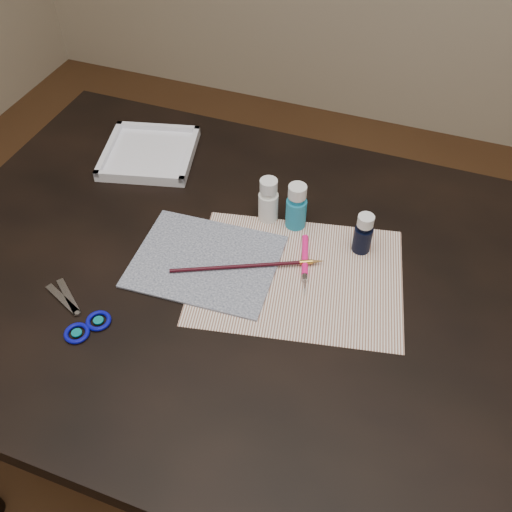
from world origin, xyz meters
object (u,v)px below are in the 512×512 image
(paper, at_px, (297,276))
(paint_bottle_navy, at_px, (363,233))
(paint_bottle_white, at_px, (268,200))
(canvas, at_px, (206,261))
(paint_bottle_cyan, at_px, (296,206))
(scissors, at_px, (70,310))
(palette_tray, at_px, (149,153))

(paper, xyz_separation_m, paint_bottle_navy, (0.09, 0.11, 0.04))
(paint_bottle_white, relative_size, paint_bottle_navy, 1.13)
(paper, xyz_separation_m, canvas, (-0.17, -0.03, 0.00))
(paper, distance_m, paint_bottle_cyan, 0.15)
(paint_bottle_white, height_order, scissors, paint_bottle_white)
(canvas, height_order, scissors, scissors)
(paint_bottle_white, relative_size, paint_bottle_cyan, 0.97)
(canvas, xyz_separation_m, paint_bottle_white, (0.07, 0.16, 0.05))
(paper, bearing_deg, palette_tray, 151.61)
(paint_bottle_cyan, distance_m, paint_bottle_navy, 0.14)
(paint_bottle_white, distance_m, scissors, 0.43)
(paint_bottle_cyan, bearing_deg, palette_tray, 165.24)
(paint_bottle_cyan, distance_m, palette_tray, 0.39)
(paint_bottle_white, distance_m, palette_tray, 0.34)
(paper, relative_size, paint_bottle_white, 3.95)
(paint_bottle_white, relative_size, scissors, 0.58)
(paper, relative_size, paint_bottle_cyan, 3.84)
(paper, xyz_separation_m, paint_bottle_white, (-0.10, 0.13, 0.05))
(paint_bottle_white, distance_m, paint_bottle_navy, 0.20)
(paint_bottle_navy, bearing_deg, paper, -131.04)
(paper, bearing_deg, scissors, -148.15)
(canvas, bearing_deg, paint_bottle_cyan, 50.75)
(paper, height_order, paint_bottle_white, paint_bottle_white)
(paint_bottle_cyan, xyz_separation_m, paint_bottle_navy, (0.14, -0.02, -0.01))
(canvas, relative_size, paint_bottle_white, 2.74)
(paper, bearing_deg, canvas, -171.12)
(canvas, height_order, palette_tray, palette_tray)
(palette_tray, bearing_deg, scissors, -80.28)
(canvas, xyz_separation_m, palette_tray, (-0.25, 0.26, 0.01))
(paper, height_order, paint_bottle_cyan, paint_bottle_cyan)
(scissors, bearing_deg, paint_bottle_cyan, -107.86)
(palette_tray, bearing_deg, paint_bottle_white, -17.20)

